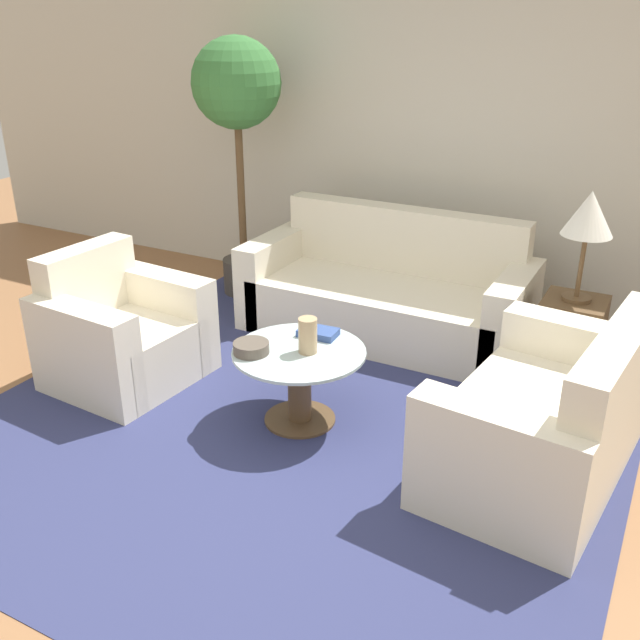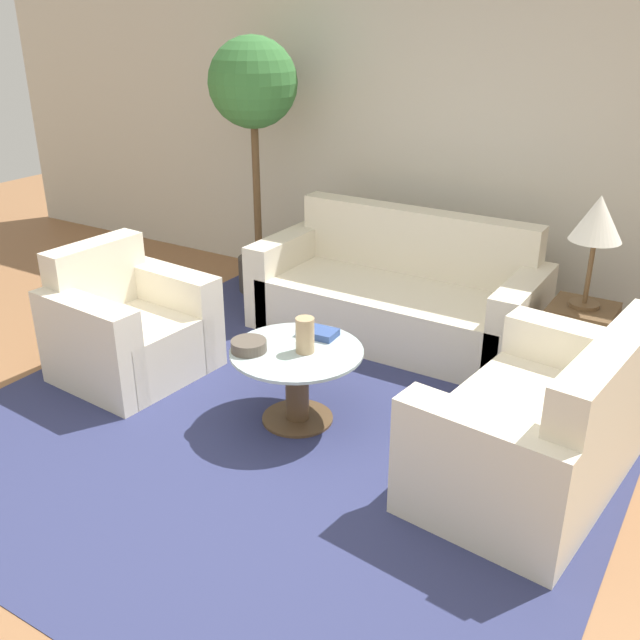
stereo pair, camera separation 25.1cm
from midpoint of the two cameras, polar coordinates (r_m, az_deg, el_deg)
ground_plane at (r=3.71m, az=-4.44°, el=-13.30°), size 14.00×14.00×0.00m
wall_back at (r=5.61m, az=13.17°, el=13.62°), size 10.00×0.06×2.60m
rug at (r=4.24m, az=-0.09°, el=-7.96°), size 3.62×3.66×0.01m
sofa_main at (r=5.25m, az=7.67°, el=1.79°), size 2.05×0.86×0.88m
armchair at (r=4.79m, az=-13.75°, el=-0.88°), size 0.85×0.93×0.85m
loveseat at (r=3.79m, az=19.53°, el=-8.64°), size 0.96×1.46×0.87m
coffee_table at (r=4.09m, az=-0.10°, el=-4.49°), size 0.76×0.76×0.46m
side_table at (r=4.75m, az=21.30°, el=-2.17°), size 0.38×0.38×0.57m
table_lamp at (r=4.48m, az=22.84°, el=7.24°), size 0.30×0.30×0.68m
potted_plant at (r=5.76m, az=-4.04°, el=16.77°), size 0.69×0.69×2.05m
vase at (r=3.95m, az=0.61°, el=-1.24°), size 0.11×0.11×0.20m
bowl at (r=4.00m, az=-3.93°, el=-2.09°), size 0.20×0.20×0.06m
book_stack at (r=4.18m, az=1.55°, el=-1.03°), size 0.23×0.16×0.04m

